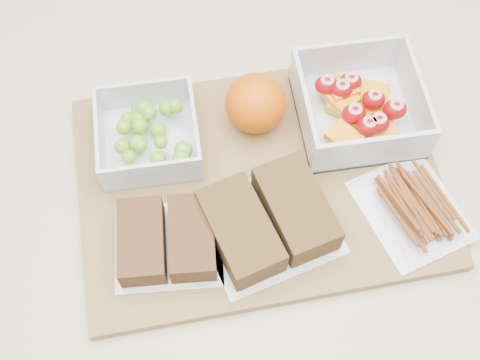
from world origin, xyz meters
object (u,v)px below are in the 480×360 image
(pretzel_bag, at_px, (414,206))
(cutting_board, at_px, (259,181))
(fruit_container, at_px, (358,107))
(sandwich_bag_left, at_px, (167,240))
(grape_container, at_px, (150,134))
(orange, at_px, (256,103))
(sandwich_bag_center, at_px, (268,220))

(pretzel_bag, bearing_deg, cutting_board, 157.74)
(cutting_board, xyz_separation_m, fruit_container, (0.13, 0.07, 0.03))
(sandwich_bag_left, bearing_deg, cutting_board, 31.47)
(grape_container, distance_m, fruit_container, 0.25)
(cutting_board, relative_size, pretzel_bag, 2.81)
(grape_container, xyz_separation_m, fruit_container, (0.25, -0.00, 0.00))
(sandwich_bag_left, bearing_deg, pretzel_bag, 0.38)
(sandwich_bag_left, height_order, pretzel_bag, sandwich_bag_left)
(cutting_board, height_order, orange, orange)
(cutting_board, bearing_deg, sandwich_bag_center, -92.93)
(fruit_container, height_order, sandwich_bag_center, fruit_container)
(sandwich_bag_center, bearing_deg, sandwich_bag_left, -177.42)
(sandwich_bag_center, bearing_deg, fruit_container, 44.43)
(grape_container, xyz_separation_m, sandwich_bag_center, (0.12, -0.13, 0.00))
(sandwich_bag_center, distance_m, pretzel_bag, 0.17)
(fruit_container, height_order, sandwich_bag_left, fruit_container)
(orange, relative_size, sandwich_bag_center, 0.42)
(grape_container, height_order, orange, orange)
(fruit_container, distance_m, sandwich_bag_center, 0.18)
(fruit_container, xyz_separation_m, sandwich_bag_center, (-0.13, -0.13, -0.00))
(grape_container, height_order, sandwich_bag_left, grape_container)
(orange, height_order, pretzel_bag, orange)
(pretzel_bag, bearing_deg, fruit_container, 103.90)
(cutting_board, xyz_separation_m, sandwich_bag_left, (-0.11, -0.07, 0.03))
(cutting_board, relative_size, fruit_container, 2.96)
(cutting_board, relative_size, orange, 5.79)
(grape_container, relative_size, fruit_container, 0.82)
(fruit_container, bearing_deg, orange, 173.37)
(sandwich_bag_left, relative_size, pretzel_bag, 0.83)
(orange, height_order, sandwich_bag_center, orange)
(fruit_container, bearing_deg, sandwich_bag_left, -151.11)
(fruit_container, relative_size, orange, 1.96)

